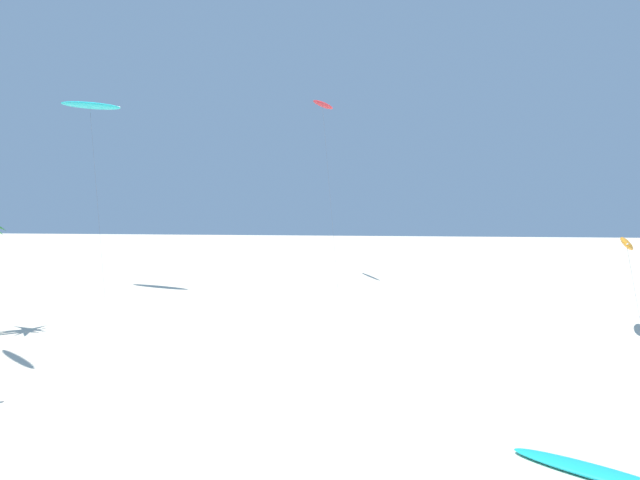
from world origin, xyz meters
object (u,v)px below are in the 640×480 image
flying_kite_3 (90,105)px  grounded_kite_0 (598,473)px  flying_kite_1 (627,243)px  flying_kite_2 (322,105)px

flying_kite_3 → grounded_kite_0: size_ratio=3.50×
flying_kite_1 → flying_kite_2: (-23.71, 24.92, 13.41)m
flying_kite_1 → flying_kite_3: bearing=163.0°
flying_kite_1 → flying_kite_3: 48.75m
flying_kite_3 → grounded_kite_0: bearing=-45.8°
flying_kite_1 → flying_kite_2: size_ratio=0.43×
flying_kite_1 → flying_kite_2: flying_kite_2 is taller
flying_kite_1 → flying_kite_2: bearing=133.6°
flying_kite_2 → grounded_kite_0: flying_kite_2 is taller
flying_kite_2 → flying_kite_3: flying_kite_2 is taller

